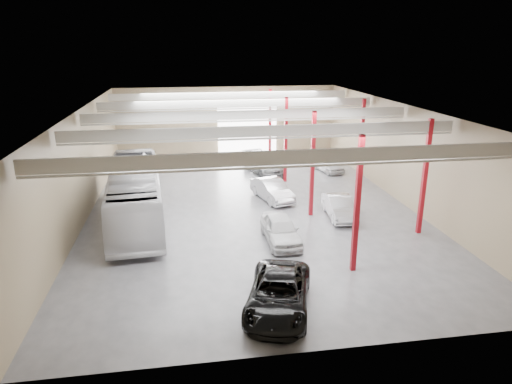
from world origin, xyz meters
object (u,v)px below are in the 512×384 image
object	(u,v)px
car_row_c	(264,164)
black_sedan	(279,294)
coach_bus	(135,194)
car_row_b	(272,190)
car_right_near	(339,207)
car_right_far	(328,164)
car_row_a	(281,229)

from	to	relation	value
car_row_c	black_sedan	bearing A→B (deg)	-113.41
coach_bus	car_row_b	bearing A→B (deg)	11.31
coach_bus	car_row_c	world-z (taller)	coach_bus
black_sedan	car_right_near	size ratio (longest dim) A/B	1.28
car_row_b	car_right_near	bearing A→B (deg)	-63.01
car_right_far	car_row_b	bearing A→B (deg)	-145.67
coach_bus	car_right_far	world-z (taller)	coach_bus
car_row_b	car_right_near	world-z (taller)	car_row_b
coach_bus	car_row_c	distance (m)	14.48
black_sedan	car_row_a	distance (m)	7.18
car_row_b	car_right_far	distance (m)	9.56
black_sedan	car_row_c	world-z (taller)	car_row_c
coach_bus	car_right_far	distance (m)	18.77
car_row_a	black_sedan	bearing A→B (deg)	-103.86
car_row_a	car_row_b	size ratio (longest dim) A/B	0.98
black_sedan	car_right_near	distance (m)	12.06
black_sedan	car_right_far	size ratio (longest dim) A/B	1.43
black_sedan	car_right_near	xyz separation A→B (m)	(6.27, 10.30, -0.06)
black_sedan	car_row_b	world-z (taller)	black_sedan
car_row_b	car_right_near	distance (m)	5.62
car_row_c	car_right_far	world-z (taller)	car_row_c
car_row_a	car_row_c	bearing A→B (deg)	82.67
car_row_b	car_row_c	distance (m)	7.53
car_right_near	car_row_b	bearing A→B (deg)	136.24
car_row_b	car_row_c	bearing A→B (deg)	70.13
car_right_near	car_row_c	bearing A→B (deg)	109.21
car_row_b	car_right_far	size ratio (longest dim) A/B	1.19
car_row_a	car_right_near	world-z (taller)	car_row_a
coach_bus	car_row_c	size ratio (longest dim) A/B	2.34
car_row_a	car_row_c	size ratio (longest dim) A/B	0.81
car_row_b	car_right_far	xyz separation A→B (m)	(6.48, 7.03, -0.10)
car_row_b	coach_bus	bearing A→B (deg)	-178.69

